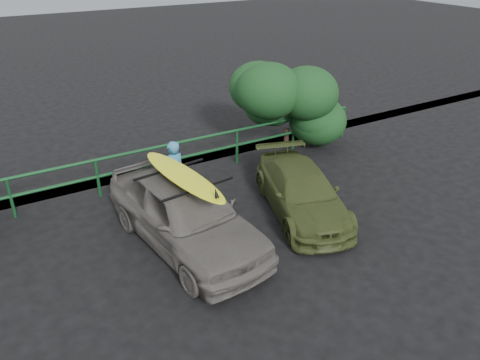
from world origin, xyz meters
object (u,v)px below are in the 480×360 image
object	(u,v)px
guardrail	(136,169)
surfboard	(183,176)
sedan	(185,213)
olive_vehicle	(302,192)
man	(174,174)

from	to	relation	value
guardrail	surfboard	xyz separation A→B (m)	(0.04, -2.99, 1.10)
sedan	surfboard	world-z (taller)	surfboard
olive_vehicle	man	size ratio (longest dim) A/B	2.26
guardrail	sedan	world-z (taller)	sedan
olive_vehicle	surfboard	bearing A→B (deg)	-166.16
sedan	man	size ratio (longest dim) A/B	2.69
guardrail	olive_vehicle	distance (m)	4.32
man	sedan	bearing A→B (deg)	63.28
sedan	surfboard	distance (m)	0.86
olive_vehicle	man	distance (m)	3.06
olive_vehicle	sedan	bearing A→B (deg)	-166.16
sedan	guardrail	bearing A→B (deg)	83.88
olive_vehicle	surfboard	size ratio (longest dim) A/B	1.31
guardrail	surfboard	size ratio (longest dim) A/B	4.91
guardrail	man	distance (m)	1.44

